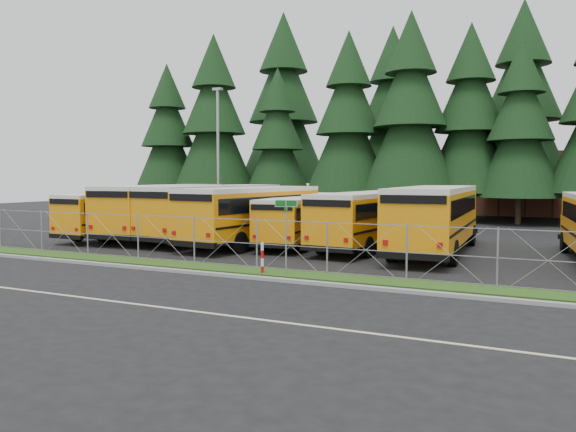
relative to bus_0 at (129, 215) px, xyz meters
The scene contains 26 objects.
ground 14.63m from the bus_0, 22.97° to the right, with size 120.00×120.00×0.00m, color black.
curb 16.08m from the bus_0, 33.23° to the right, with size 50.00×0.25×0.12m, color gray.
grass_verge 15.36m from the bus_0, 28.84° to the right, with size 50.00×1.40×0.06m, color #204112.
road_lane_line 19.21m from the bus_0, 45.58° to the right, with size 50.00×0.12×0.01m, color beige.
chainlink_fence 14.99m from the bus_0, 26.50° to the right, with size 44.00×0.10×2.00m, color #96999E, non-canonical shape.
brick_building 39.46m from the bus_0, 60.51° to the left, with size 22.00×10.00×6.00m, color brown.
bus_0 is the anchor object (origin of this frame).
bus_1 2.26m from the bus_0, 27.44° to the left, with size 2.85×12.06×3.16m, color orange, non-canonical shape.
bus_2 5.69m from the bus_0, 11.43° to the left, with size 2.84×12.05×3.16m, color orange, non-canonical shape.
bus_3 8.61m from the bus_0, ahead, with size 2.79×11.81×3.10m, color orange, non-canonical shape.
bus_4 10.93m from the bus_0, ahead, with size 2.32×9.82×2.57m, color orange, non-canonical shape.
bus_5 14.63m from the bus_0, ahead, with size 2.59×10.97×2.88m, color orange, non-canonical shape.
bus_6 17.99m from the bus_0, ahead, with size 2.87×12.15×3.19m, color orange, non-canonical shape.
street_sign 16.10m from the bus_0, 28.33° to the right, with size 0.82×0.54×2.81m.
striped_bollard 15.31m from the bus_0, 30.29° to the right, with size 0.11×0.11×1.20m, color #B20C0C.
light_standard 10.01m from the bus_0, 86.71° to the left, with size 0.70×0.35×10.14m.
conifer_0 22.29m from the bus_0, 121.33° to the left, with size 6.59×6.59×14.58m, color black, non-canonical shape.
conifer_1 21.05m from the bus_0, 108.01° to the left, with size 7.68×7.68×16.98m, color black, non-canonical shape.
conifer_2 20.52m from the bus_0, 89.82° to the left, with size 6.12×6.12×13.52m, color black, non-canonical shape.
conifer_3 22.04m from the bus_0, 71.04° to the left, with size 7.28×7.28×16.09m, color black, non-canonical shape.
conifer_4 24.14m from the bus_0, 58.02° to the left, with size 7.69×7.69×17.02m, color black, non-canonical shape.
conifer_5 28.14m from the bus_0, 52.69° to the left, with size 7.28×7.28×16.11m, color black, non-canonical shape.
conifer_6 29.39m from the bus_0, 44.74° to the left, with size 6.40×6.40×14.16m, color black, non-canonical shape.
conifer_10 27.78m from the bus_0, 95.38° to the left, with size 9.23×9.23×20.42m, color black, non-canonical shape.
conifer_11 29.47m from the bus_0, 72.26° to the left, with size 8.13×8.13×17.99m, color black, non-canonical shape.
conifer_12 34.00m from the bus_0, 52.28° to the left, with size 8.45×8.45×18.69m, color black, non-canonical shape.
Camera 1 is at (9.67, -20.43, 3.65)m, focal length 35.00 mm.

